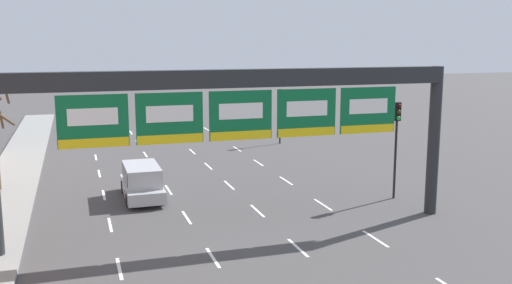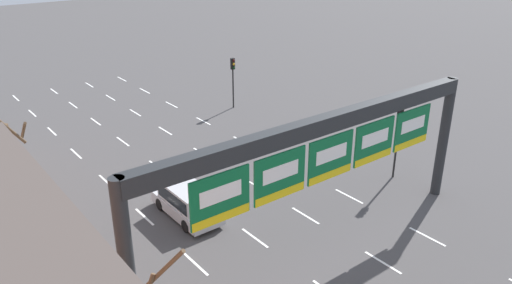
{
  "view_description": "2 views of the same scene",
  "coord_description": "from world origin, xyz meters",
  "views": [
    {
      "loc": [
        -6.11,
        -8.06,
        7.71
      ],
      "look_at": [
        1.13,
        14.57,
        3.5
      ],
      "focal_mm": 40.0,
      "sensor_mm": 36.0,
      "label": 1
    },
    {
      "loc": [
        -13.98,
        0.08,
        13.54
      ],
      "look_at": [
        -0.33,
        17.6,
        4.11
      ],
      "focal_mm": 35.0,
      "sensor_mm": 36.0,
      "label": 2
    }
  ],
  "objects": [
    {
      "name": "sign_gantry",
      "position": [
        -0.0,
        13.27,
        5.24
      ],
      "size": [
        18.63,
        0.7,
        6.64
      ],
      "color": "#232628",
      "rests_on": "ground_plane"
    },
    {
      "name": "tree_bare_second",
      "position": [
        -10.05,
        23.15,
        3.33
      ],
      "size": [
        1.91,
        1.8,
        6.66
      ],
      "color": "brown",
      "rests_on": "sidewalk_left"
    },
    {
      "name": "traffic_light_near_gantry",
      "position": [
        8.69,
        32.2,
        2.98
      ],
      "size": [
        0.3,
        0.35,
        4.14
      ],
      "color": "black",
      "rests_on": "ground_plane"
    },
    {
      "name": "traffic_light_mid_block",
      "position": [
        8.8,
        16.0,
        3.42
      ],
      "size": [
        0.3,
        0.35,
        4.8
      ],
      "color": "black",
      "rests_on": "ground_plane"
    },
    {
      "name": "suv_silver",
      "position": [
        -3.14,
        19.77,
        0.94
      ],
      "size": [
        1.82,
        4.44,
        1.7
      ],
      "color": "#B7B7BC",
      "rests_on": "ground_plane"
    },
    {
      "name": "lane_dashes",
      "position": [
        -0.0,
        13.5,
        0.0
      ],
      "size": [
        10.02,
        67.0,
        0.01
      ],
      "color": "white",
      "rests_on": "ground_plane"
    }
  ]
}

